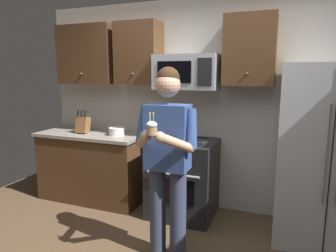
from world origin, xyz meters
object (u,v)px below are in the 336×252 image
at_px(oven_range, 183,178).
at_px(microwave, 187,72).
at_px(person, 167,154).
at_px(cupcake, 152,128).
at_px(bowl_large_white, 117,131).
at_px(refrigerator, 326,156).
at_px(knife_block, 83,125).

xyz_separation_m(oven_range, microwave, (0.00, 0.12, 1.26)).
relative_size(person, cupcake, 10.13).
relative_size(bowl_large_white, cupcake, 1.22).
xyz_separation_m(refrigerator, knife_block, (-2.90, 0.01, 0.13)).
bearing_deg(person, oven_range, 99.24).
relative_size(refrigerator, cupcake, 10.35).
height_order(bowl_large_white, cupcake, cupcake).
height_order(knife_block, bowl_large_white, knife_block).
bearing_deg(microwave, refrigerator, -6.03).
xyz_separation_m(microwave, knife_block, (-1.40, -0.15, -0.69)).
height_order(refrigerator, person, refrigerator).
distance_m(oven_range, bowl_large_white, 1.04).
distance_m(oven_range, person, 1.05).
height_order(microwave, bowl_large_white, microwave).
bearing_deg(knife_block, microwave, 6.07).
bearing_deg(person, bowl_large_white, 139.20).
height_order(microwave, refrigerator, microwave).
height_order(person, cupcake, person).
distance_m(bowl_large_white, cupcake, 1.66).
height_order(microwave, knife_block, microwave).
distance_m(microwave, refrigerator, 1.72).
xyz_separation_m(knife_block, bowl_large_white, (0.49, 0.05, -0.06)).
xyz_separation_m(microwave, cupcake, (0.14, -1.34, -0.43)).
distance_m(refrigerator, bowl_large_white, 2.41).
bearing_deg(microwave, bowl_large_white, -173.61).
relative_size(microwave, knife_block, 2.31).
bearing_deg(oven_range, person, -80.76).
xyz_separation_m(refrigerator, bowl_large_white, (-2.41, 0.06, 0.07)).
bearing_deg(microwave, oven_range, -90.02).
bearing_deg(oven_range, microwave, 89.98).
relative_size(oven_range, bowl_large_white, 4.40).
xyz_separation_m(oven_range, bowl_large_white, (-0.91, 0.02, 0.51)).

